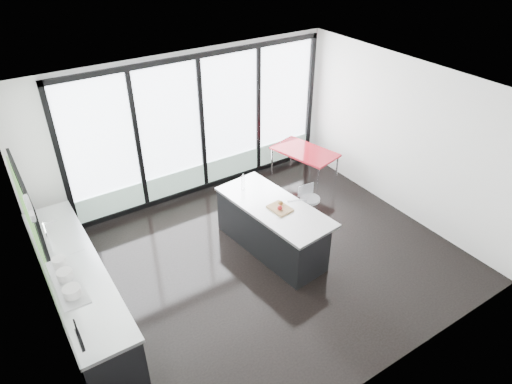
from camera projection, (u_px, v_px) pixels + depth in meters
floor at (261, 262)px, 7.35m from camera, size 6.00×5.00×0.00m
ceiling at (262, 97)px, 5.84m from camera, size 6.00×5.00×0.00m
wall_back at (200, 132)px, 8.53m from camera, size 6.00×0.09×2.80m
wall_front at (392, 294)px, 4.83m from camera, size 6.00×0.00×2.80m
wall_left at (38, 241)px, 5.33m from camera, size 0.26×5.00×2.80m
wall_right at (404, 139)px, 7.98m from camera, size 0.00×5.00×2.80m
counter_cabinets at (80, 292)px, 6.15m from camera, size 0.69×3.24×1.36m
island at (271, 228)px, 7.42m from camera, size 1.09×2.14×1.09m
bar_stool_near at (298, 231)px, 7.50m from camera, size 0.54×0.54×0.66m
bar_stool_far at (309, 213)px, 7.95m from camera, size 0.43×0.43×0.64m
red_table at (304, 166)px, 9.33m from camera, size 1.02×1.42×0.69m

